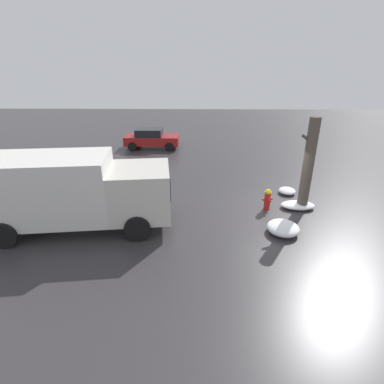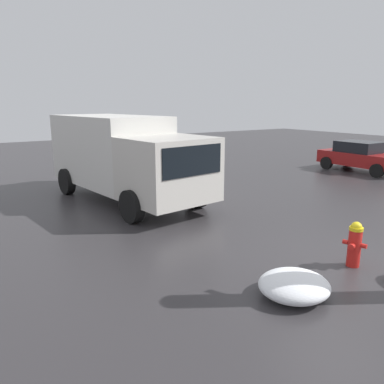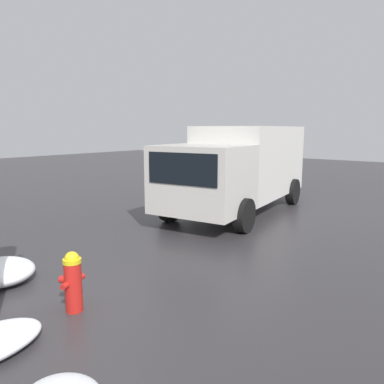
{
  "view_description": "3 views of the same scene",
  "coord_description": "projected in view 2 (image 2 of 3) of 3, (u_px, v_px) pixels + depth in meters",
  "views": [
    {
      "loc": [
        2.88,
        11.32,
        5.62
      ],
      "look_at": [
        3.12,
        0.23,
        0.85
      ],
      "focal_mm": 28.0,
      "sensor_mm": 36.0,
      "label": 1
    },
    {
      "loc": [
        -3.99,
        6.42,
        3.13
      ],
      "look_at": [
        3.4,
        1.57,
        1.03
      ],
      "focal_mm": 35.0,
      "sensor_mm": 36.0,
      "label": 2
    },
    {
      "loc": [
        -2.98,
        -4.55,
        2.65
      ],
      "look_at": [
        3.9,
        0.86,
        1.17
      ],
      "focal_mm": 35.0,
      "sensor_mm": 36.0,
      "label": 3
    }
  ],
  "objects": [
    {
      "name": "snow_pile_by_hydrant",
      "position": [
        294.0,
        285.0,
        6.18
      ],
      "size": [
        1.14,
        1.21,
        0.4
      ],
      "color": "white",
      "rests_on": "ground_plane"
    },
    {
      "name": "delivery_truck",
      "position": [
        124.0,
        155.0,
        12.19
      ],
      "size": [
        6.86,
        3.22,
        2.73
      ],
      "rotation": [
        0.0,
        0.0,
        1.69
      ],
      "color": "beige",
      "rests_on": "ground_plane"
    },
    {
      "name": "fire_hydrant",
      "position": [
        355.0,
        244.0,
        7.28
      ],
      "size": [
        0.46,
        0.36,
        0.91
      ],
      "rotation": [
        0.0,
        0.0,
        1.86
      ],
      "color": "red",
      "rests_on": "ground_plane"
    },
    {
      "name": "parked_car",
      "position": [
        361.0,
        156.0,
        17.57
      ],
      "size": [
        3.82,
        1.92,
        1.39
      ],
      "rotation": [
        0.0,
        0.0,
        1.57
      ],
      "color": "maroon",
      "rests_on": "ground_plane"
    },
    {
      "name": "ground_plane",
      "position": [
        352.0,
        266.0,
        7.4
      ],
      "size": [
        60.0,
        60.0,
        0.0
      ],
      "primitive_type": "plane",
      "color": "#333033"
    }
  ]
}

